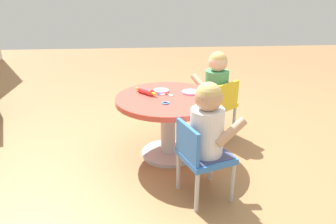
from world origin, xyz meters
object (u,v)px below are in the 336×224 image
seated_child_left (208,122)px  seated_child_right (216,80)px  rolling_pin (146,91)px  child_chair_left (201,156)px  craft_table (168,113)px  child_chair_right (218,105)px  craft_scissors (163,94)px

seated_child_left → seated_child_right: bearing=-16.1°
seated_child_right → rolling_pin: (-0.28, 0.64, 0.01)m
child_chair_left → seated_child_right: bearing=-18.0°
craft_table → seated_child_left: 0.61m
seated_child_right → rolling_pin: seated_child_right is taller
rolling_pin → child_chair_left: bearing=-152.8°
seated_child_right → rolling_pin: bearing=113.9°
craft_table → seated_child_right: (0.36, -0.47, 0.15)m
child_chair_left → rolling_pin: bearing=27.2°
seated_child_left → seated_child_right: size_ratio=1.00×
child_chair_left → seated_child_left: seated_child_left is taller
child_chair_right → craft_scissors: bearing=117.5°
rolling_pin → craft_scissors: size_ratio=1.32×
child_chair_right → seated_child_left: bearing=161.9°
seated_child_right → craft_scissors: (-0.31, 0.51, -0.02)m
craft_table → child_chair_left: child_chair_left is taller
craft_table → craft_scissors: craft_scissors is taller
craft_table → craft_scissors: (0.06, 0.04, 0.14)m
craft_table → rolling_pin: bearing=64.6°
seated_child_right → rolling_pin: 0.70m
child_chair_left → seated_child_left: (0.01, -0.04, 0.23)m
craft_scissors → rolling_pin: bearing=79.5°
seated_child_left → seated_child_right: (0.92, -0.27, 0.00)m
child_chair_left → child_chair_right: size_ratio=1.00×
craft_table → seated_child_right: 0.61m
child_chair_right → seated_child_right: seated_child_right is taller
child_chair_right → seated_child_right: (0.03, 0.02, 0.23)m
seated_child_left → rolling_pin: 0.74m
child_chair_right → rolling_pin: rolling_pin is taller
craft_table → child_chair_right: (0.33, -0.49, -0.07)m
craft_table → seated_child_left: bearing=-160.1°
rolling_pin → craft_scissors: rolling_pin is taller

